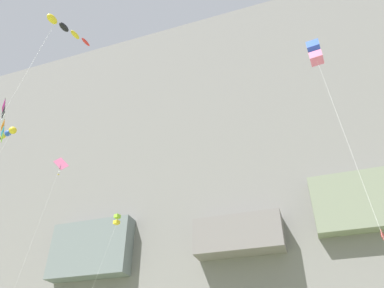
% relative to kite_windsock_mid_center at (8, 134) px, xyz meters
% --- Properties ---
extents(cliff_face, '(180.00, 28.80, 74.45)m').
position_rel_kite_windsock_mid_center_xyz_m(cliff_face, '(16.70, 41.82, 12.25)').
color(cliff_face, slate).
rests_on(cliff_face, ground).
extents(kite_windsock_mid_center, '(3.40, 5.07, 25.36)m').
position_rel_kite_windsock_mid_center_xyz_m(kite_windsock_mid_center, '(0.00, 0.00, 0.00)').
color(kite_windsock_mid_center, yellow).
rests_on(kite_windsock_mid_center, ground).
extents(kite_diamond_far_right, '(1.72, 5.04, 30.27)m').
position_rel_kite_windsock_mid_center_xyz_m(kite_diamond_far_right, '(-3.48, 12.11, 3.29)').
color(kite_diamond_far_right, pink).
rests_on(kite_diamond_far_right, ground).
extents(kite_windsock_far_left, '(3.38, 5.62, 27.56)m').
position_rel_kite_windsock_mid_center_xyz_m(kite_windsock_far_left, '(11.25, -7.92, 1.93)').
color(kite_windsock_far_left, yellow).
rests_on(kite_windsock_far_left, ground).
extents(kite_box_front_field, '(2.19, 5.92, 21.68)m').
position_rel_kite_windsock_mid_center_xyz_m(kite_box_front_field, '(4.76, 14.30, -4.02)').
color(kite_box_front_field, '#8CCC33').
rests_on(kite_box_front_field, ground).
extents(kite_box_upper_mid, '(1.08, 5.50, 26.39)m').
position_rel_kite_windsock_mid_center_xyz_m(kite_box_upper_mid, '(29.14, -0.65, 0.46)').
color(kite_box_upper_mid, blue).
rests_on(kite_box_upper_mid, ground).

